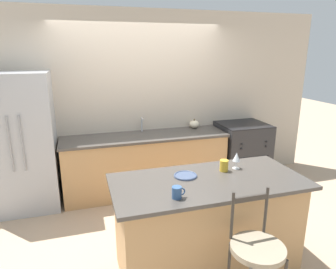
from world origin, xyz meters
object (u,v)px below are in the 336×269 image
oven_range (241,152)px  dinner_plate (185,175)px  bar_stool_near (256,259)px  wine_glass (237,157)px  coffee_mug (177,192)px  tumbler_cup (224,166)px  refrigerator (22,143)px  pumpkin_decoration (194,124)px

oven_range → dinner_plate: bearing=-133.8°
bar_stool_near → wine_glass: 1.03m
wine_glass → dinner_plate: bearing=-176.0°
coffee_mug → tumbler_cup: tumbler_cup is taller
wine_glass → tumbler_cup: bearing=-170.8°
refrigerator → tumbler_cup: size_ratio=16.18×
bar_stool_near → refrigerator: bearing=128.4°
refrigerator → coffee_mug: bearing=-54.7°
dinner_plate → wine_glass: size_ratio=1.31×
refrigerator → oven_range: 3.33m
refrigerator → wine_glass: bearing=-36.2°
wine_glass → tumbler_cup: 0.16m
refrigerator → pumpkin_decoration: refrigerator is taller
refrigerator → dinner_plate: size_ratio=8.27×
bar_stool_near → pumpkin_decoration: size_ratio=6.81×
coffee_mug → pumpkin_decoration: size_ratio=0.72×
bar_stool_near → tumbler_cup: bar_stool_near is taller
oven_range → tumbler_cup: 2.11m
pumpkin_decoration → coffee_mug: bearing=-114.7°
oven_range → dinner_plate: size_ratio=4.30×
bar_stool_near → coffee_mug: bearing=140.4°
coffee_mug → tumbler_cup: 0.75m
oven_range → coffee_mug: coffee_mug is taller
refrigerator → dinner_plate: 2.39m
oven_range → tumbler_cup: tumbler_cup is taller
wine_glass → pumpkin_decoration: size_ratio=1.08×
bar_stool_near → wine_glass: wine_glass is taller
oven_range → wine_glass: bearing=-122.6°
bar_stool_near → dinner_plate: bearing=109.7°
oven_range → coffee_mug: bearing=-131.4°
coffee_mug → oven_range: bearing=48.6°
wine_glass → coffee_mug: size_ratio=1.49×
dinner_plate → tumbler_cup: size_ratio=1.96×
refrigerator → dinner_plate: refrigerator is taller
dinner_plate → tumbler_cup: tumbler_cup is taller
pumpkin_decoration → oven_range: bearing=-16.0°
refrigerator → bar_stool_near: bearing=-51.6°
dinner_plate → bar_stool_near: bearing=-70.3°
bar_stool_near → coffee_mug: size_ratio=9.40×
refrigerator → pumpkin_decoration: 2.54m
bar_stool_near → coffee_mug: (-0.51, 0.42, 0.43)m
oven_range → tumbler_cup: (-1.19, -1.66, 0.52)m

